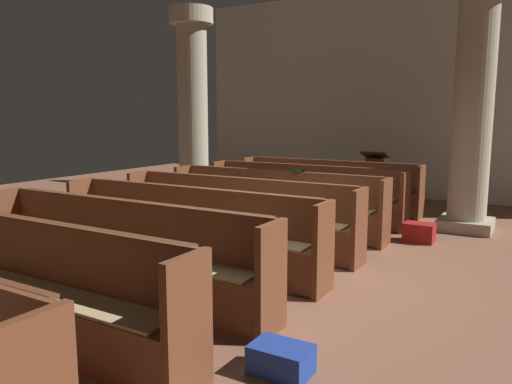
{
  "coord_description": "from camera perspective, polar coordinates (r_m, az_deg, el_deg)",
  "views": [
    {
      "loc": [
        2.61,
        -4.87,
        1.75
      ],
      "look_at": [
        -0.72,
        0.79,
        0.75
      ],
      "focal_mm": 34.6,
      "sensor_mm": 36.0,
      "label": 1
    }
  ],
  "objects": [
    {
      "name": "pew_row_0",
      "position": [
        9.44,
        8.25,
        0.89
      ],
      "size": [
        3.51,
        0.47,
        0.93
      ],
      "color": "brown",
      "rests_on": "ground"
    },
    {
      "name": "back_wall",
      "position": [
        11.27,
        17.4,
        10.82
      ],
      "size": [
        10.0,
        0.16,
        4.5
      ],
      "primitive_type": "cube",
      "color": "beige",
      "rests_on": "ground"
    },
    {
      "name": "pew_row_1",
      "position": [
        8.48,
        5.51,
        0.06
      ],
      "size": [
        3.51,
        0.46,
        0.93
      ],
      "color": "brown",
      "rests_on": "ground"
    },
    {
      "name": "pillar_aisle_side",
      "position": [
        8.22,
        23.84,
        9.47
      ],
      "size": [
        0.84,
        0.84,
        3.8
      ],
      "color": "#9F967E",
      "rests_on": "ground"
    },
    {
      "name": "kneeler_box_red",
      "position": [
        7.36,
        18.32,
        -4.47
      ],
      "size": [
        0.41,
        0.28,
        0.27
      ],
      "primitive_type": "cube",
      "color": "maroon",
      "rests_on": "ground"
    },
    {
      "name": "pew_row_3",
      "position": [
        6.63,
        -2.31,
        -2.31
      ],
      "size": [
        3.51,
        0.46,
        0.93
      ],
      "color": "brown",
      "rests_on": "ground"
    },
    {
      "name": "pew_row_6",
      "position": [
        4.39,
        -25.82,
        -8.94
      ],
      "size": [
        3.51,
        0.46,
        0.93
      ],
      "color": "brown",
      "rests_on": "ground"
    },
    {
      "name": "pillar_far_side",
      "position": [
        9.83,
        -7.32,
        9.88
      ],
      "size": [
        0.84,
        0.84,
        3.8
      ],
      "color": "#9F967E",
      "rests_on": "ground"
    },
    {
      "name": "ground_plane",
      "position": [
        5.8,
        2.21,
        -8.92
      ],
      "size": [
        19.2,
        19.2,
        0.0
      ],
      "primitive_type": "plane",
      "color": "brown"
    },
    {
      "name": "lectern",
      "position": [
        10.11,
        13.45,
        1.05
      ],
      "size": [
        0.48,
        0.45,
        1.08
      ],
      "color": "#411E13",
      "rests_on": "ground"
    },
    {
      "name": "hymn_book",
      "position": [
        7.49,
        4.89,
        2.5
      ],
      "size": [
        0.15,
        0.2,
        0.03
      ],
      "primitive_type": "cube",
      "color": "#194723",
      "rests_on": "pew_row_2"
    },
    {
      "name": "kneeler_box_blue",
      "position": [
        3.58,
        2.9,
        -18.76
      ],
      "size": [
        0.41,
        0.29,
        0.2
      ],
      "primitive_type": "cube",
      "color": "navy",
      "rests_on": "ground"
    },
    {
      "name": "pew_row_5",
      "position": [
        5.03,
        -15.66,
        -6.21
      ],
      "size": [
        3.51,
        0.47,
        0.93
      ],
      "color": "brown",
      "rests_on": "ground"
    },
    {
      "name": "pew_row_4",
      "position": [
        5.79,
        -8.05,
        -4.02
      ],
      "size": [
        3.51,
        0.46,
        0.93
      ],
      "color": "brown",
      "rests_on": "ground"
    },
    {
      "name": "pew_row_2",
      "position": [
        7.54,
        2.07,
        -0.98
      ],
      "size": [
        3.51,
        0.47,
        0.93
      ],
      "color": "brown",
      "rests_on": "ground"
    }
  ]
}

